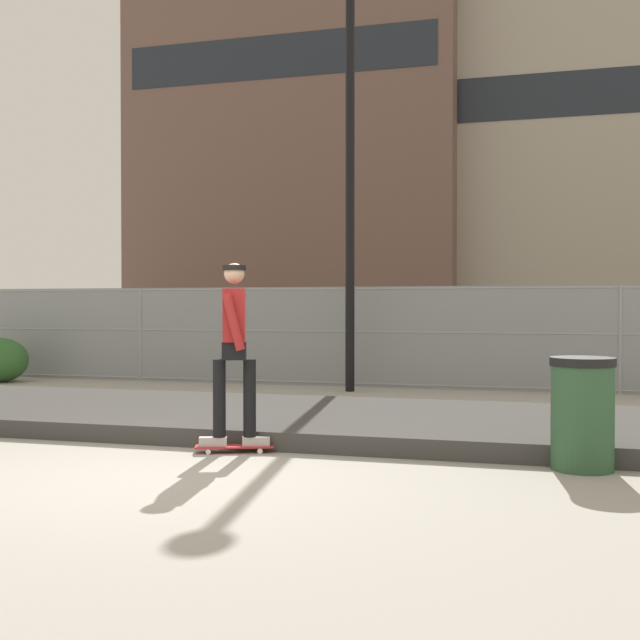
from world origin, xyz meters
name	(u,v)px	position (x,y,z in m)	size (l,w,h in m)	color
ground_plane	(152,478)	(0.00, 0.00, 0.00)	(120.00, 120.00, 0.00)	#9E998E
gravel_berm	(270,418)	(0.00, 3.10, 0.10)	(10.58, 3.34, 0.20)	#3D3A38
skateboard	(235,447)	(0.25, 1.31, 0.06)	(0.82, 0.46, 0.07)	#B22D2D
skater	(234,341)	(0.25, 1.31, 1.14)	(0.71, 0.62, 1.86)	#B2ADA8
chain_fence	(360,336)	(0.00, 8.09, 0.93)	(27.10, 0.06, 1.85)	gray
street_lamp	(350,123)	(0.00, 7.29, 4.67)	(0.44, 0.44, 7.62)	black
parked_car_near	(286,335)	(-2.26, 10.61, 0.84)	(4.43, 2.00, 1.66)	#566B4C
library_building	(307,132)	(-11.74, 43.62, 12.79)	(20.14, 12.16, 25.57)	brown
shrub_left	(0,360)	(-7.00, 7.06, 0.43)	(1.12, 0.92, 0.87)	#2D5B28
trash_bin	(582,413)	(3.63, 1.38, 0.52)	(0.59, 0.59, 1.03)	#2D5133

